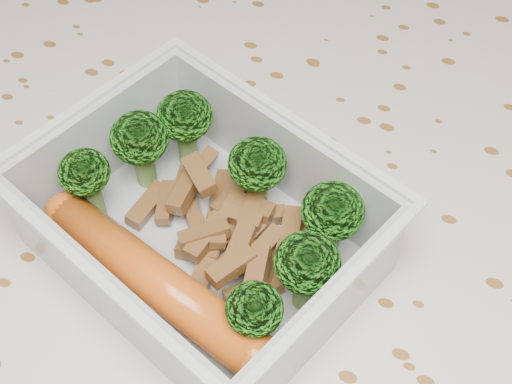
% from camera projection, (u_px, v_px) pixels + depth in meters
% --- Properties ---
extents(dining_table, '(1.40, 0.90, 0.75)m').
position_uv_depth(dining_table, '(256.00, 284.00, 0.49)').
color(dining_table, brown).
rests_on(dining_table, ground).
extents(tablecloth, '(1.46, 0.96, 0.19)m').
position_uv_depth(tablecloth, '(256.00, 243.00, 0.45)').
color(tablecloth, beige).
rests_on(tablecloth, dining_table).
extents(lunch_container, '(0.21, 0.19, 0.06)m').
position_uv_depth(lunch_container, '(203.00, 233.00, 0.38)').
color(lunch_container, silver).
rests_on(lunch_container, tablecloth).
extents(broccoli_florets, '(0.16, 0.13, 0.05)m').
position_uv_depth(broccoli_florets, '(226.00, 192.00, 0.37)').
color(broccoli_florets, '#608C3F').
rests_on(broccoli_florets, lunch_container).
extents(meat_pile, '(0.11, 0.09, 0.03)m').
position_uv_depth(meat_pile, '(231.00, 231.00, 0.39)').
color(meat_pile, brown).
rests_on(meat_pile, lunch_container).
extents(sausage, '(0.15, 0.07, 0.02)m').
position_uv_depth(sausage, '(155.00, 280.00, 0.36)').
color(sausage, '#CA5414').
rests_on(sausage, lunch_container).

